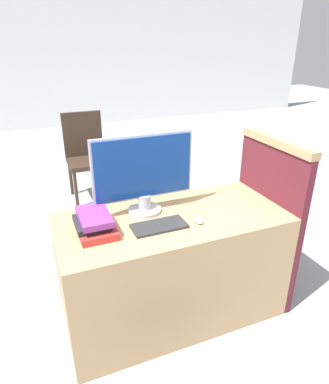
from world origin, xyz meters
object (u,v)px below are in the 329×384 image
object	(u,v)px
monitor	(144,173)
far_chair	(86,152)
mouse	(198,220)
book_stack	(94,223)
keyboard	(159,226)

from	to	relation	value
monitor	far_chair	size ratio (longest dim) A/B	0.64
far_chair	mouse	bearing A→B (deg)	-129.91
book_stack	monitor	bearing A→B (deg)	20.53
mouse	far_chair	size ratio (longest dim) A/B	0.10
monitor	book_stack	distance (m)	0.41
monitor	keyboard	world-z (taller)	monitor
monitor	far_chair	xyz separation A→B (m)	(-0.01, 1.99, -0.45)
monitor	keyboard	distance (m)	0.33
monitor	keyboard	bearing A→B (deg)	-87.20
mouse	far_chair	xyz separation A→B (m)	(-0.26, 2.24, -0.21)
mouse	far_chair	bearing A→B (deg)	96.51
book_stack	keyboard	bearing A→B (deg)	-15.15
far_chair	keyboard	bearing A→B (deg)	-135.81
keyboard	far_chair	bearing A→B (deg)	90.60
far_chair	monitor	bearing A→B (deg)	-136.06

